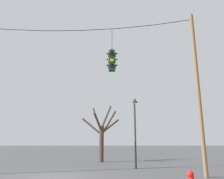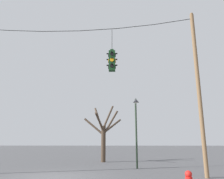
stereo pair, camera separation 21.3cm
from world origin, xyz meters
name	(u,v)px [view 2 (the right image)]	position (x,y,z in m)	size (l,w,h in m)	color
ground_plane	(52,177)	(0.00, 0.00, 0.00)	(200.00, 200.00, 0.00)	#4C4C4F
utility_pole_right	(199,88)	(7.27, -0.07, 4.31)	(0.20, 0.20, 8.63)	brown
span_wire	(61,28)	(0.00, -0.07, 7.84)	(14.55, 0.03, 0.66)	black
traffic_light_near_right_pole	(112,61)	(2.85, -0.07, 5.85)	(0.58, 0.58, 2.44)	#143819
street_lamp	(136,120)	(4.33, 3.48, 3.03)	(0.38, 0.68, 4.46)	#233323
bare_tree	(104,132)	(1.87, 8.35, 2.45)	(3.35, 4.00, 5.06)	#423326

